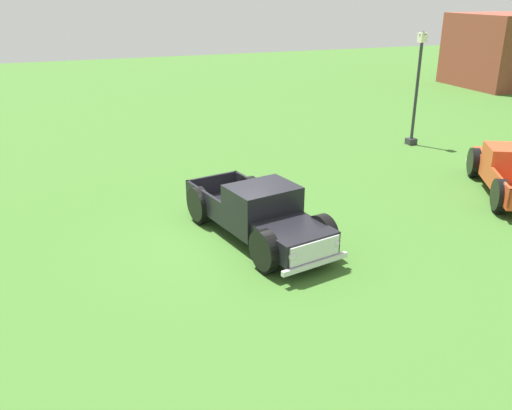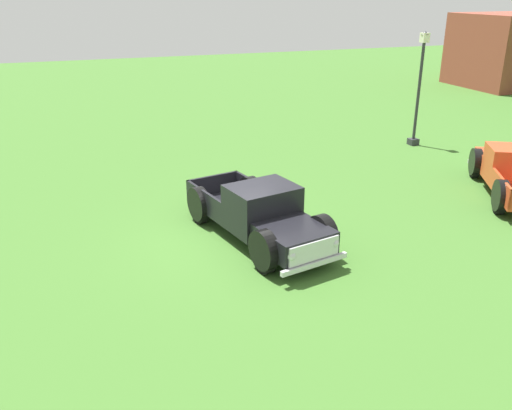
% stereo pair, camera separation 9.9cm
% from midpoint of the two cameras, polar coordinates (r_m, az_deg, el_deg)
% --- Properties ---
extents(ground_plane, '(80.00, 80.00, 0.00)m').
position_cam_midpoint_polar(ground_plane, '(13.91, -2.23, -3.56)').
color(ground_plane, '#3D6B28').
extents(pickup_truck_foreground, '(5.13, 2.73, 1.49)m').
position_cam_midpoint_polar(pickup_truck_foreground, '(13.41, 0.59, -1.22)').
color(pickup_truck_foreground, black).
rests_on(pickup_truck_foreground, ground_plane).
extents(pickup_truck_behind_left, '(5.00, 3.79, 1.46)m').
position_cam_midpoint_polar(pickup_truck_behind_left, '(18.67, 25.12, 3.36)').
color(pickup_truck_behind_left, '#D14723').
rests_on(pickup_truck_behind_left, ground_plane).
extents(lamp_post_near, '(0.36, 0.36, 4.47)m').
position_cam_midpoint_polar(lamp_post_near, '(22.79, 16.49, 11.84)').
color(lamp_post_near, '#2D2D33').
rests_on(lamp_post_near, ground_plane).
extents(brick_pavilion, '(5.55, 5.27, 4.50)m').
position_cam_midpoint_polar(brick_pavilion, '(39.51, 24.37, 14.63)').
color(brick_pavilion, brown).
rests_on(brick_pavilion, ground_plane).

